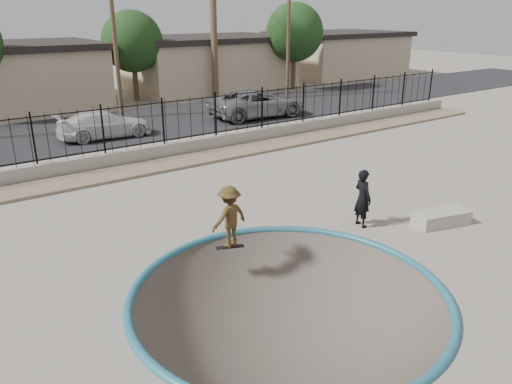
{
  "coord_description": "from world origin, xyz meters",
  "views": [
    {
      "loc": [
        -6.03,
        -8.25,
        5.84
      ],
      "look_at": [
        1.26,
        2.0,
        1.21
      ],
      "focal_mm": 35.0,
      "sensor_mm": 36.0,
      "label": 1
    }
  ],
  "objects": [
    {
      "name": "utility_pole_mid",
      "position": [
        4.0,
        19.0,
        4.96
      ],
      "size": [
        1.7,
        0.24,
        9.5
      ],
      "color": "#473323",
      "rests_on": "ground"
    },
    {
      "name": "car_c",
      "position": [
        1.63,
        15.0,
        0.67
      ],
      "size": [
        4.46,
        2.02,
        1.27
      ],
      "primitive_type": "imported",
      "rotation": [
        0.0,
        0.0,
        1.51
      ],
      "color": "silver",
      "rests_on": "street"
    },
    {
      "name": "videographer",
      "position": [
        4.0,
        0.68,
        0.84
      ],
      "size": [
        0.47,
        0.65,
        1.68
      ],
      "primitive_type": "imported",
      "rotation": [
        0.0,
        0.0,
        1.45
      ],
      "color": "black",
      "rests_on": "ground"
    },
    {
      "name": "house_center",
      "position": [
        0.0,
        26.5,
        1.97
      ],
      "size": [
        10.6,
        8.6,
        3.9
      ],
      "color": "tan",
      "rests_on": "ground"
    },
    {
      "name": "utility_pole_right",
      "position": [
        16.0,
        19.0,
        4.7
      ],
      "size": [
        1.7,
        0.24,
        9.0
      ],
      "color": "#473323",
      "rests_on": "ground"
    },
    {
      "name": "car_d",
      "position": [
        10.41,
        14.75,
        0.81
      ],
      "size": [
        5.71,
        2.88,
        1.55
      ],
      "primitive_type": "imported",
      "rotation": [
        0.0,
        0.0,
        1.51
      ],
      "color": "gray",
      "rests_on": "street"
    },
    {
      "name": "fence",
      "position": [
        0.0,
        10.3,
        1.5
      ],
      "size": [
        40.0,
        0.04,
        1.8
      ],
      "color": "black",
      "rests_on": "retaining_wall"
    },
    {
      "name": "skateboard",
      "position": [
        0.14,
        1.6,
        0.05
      ],
      "size": [
        0.74,
        0.44,
        0.06
      ],
      "rotation": [
        0.0,
        0.0,
        -0.39
      ],
      "color": "black",
      "rests_on": "ground"
    },
    {
      "name": "bowl_pit",
      "position": [
        0.0,
        -1.0,
        0.0
      ],
      "size": [
        6.84,
        6.84,
        1.8
      ],
      "primitive_type": null,
      "color": "#4E423C",
      "rests_on": "ground"
    },
    {
      "name": "rock_strip",
      "position": [
        0.0,
        9.2,
        0.06
      ],
      "size": [
        42.0,
        1.6,
        0.11
      ],
      "primitive_type": "cube",
      "color": "#90785E",
      "rests_on": "ground"
    },
    {
      "name": "concrete_ledge",
      "position": [
        5.94,
        -0.6,
        0.2
      ],
      "size": [
        1.73,
        1.08,
        0.4
      ],
      "primitive_type": "cube",
      "rotation": [
        0.0,
        0.0,
        -0.26
      ],
      "color": "#A09C8E",
      "rests_on": "ground"
    },
    {
      "name": "ground",
      "position": [
        0.0,
        12.0,
        -1.1
      ],
      "size": [
        120.0,
        120.0,
        2.2
      ],
      "primitive_type": "cube",
      "color": "gray",
      "rests_on": "ground"
    },
    {
      "name": "skater",
      "position": [
        0.14,
        1.6,
        0.81
      ],
      "size": [
        1.11,
        0.73,
        1.61
      ],
      "primitive_type": "imported",
      "rotation": [
        0.0,
        0.0,
        3.27
      ],
      "color": "brown",
      "rests_on": "ground"
    },
    {
      "name": "coping_ring",
      "position": [
        0.0,
        -1.0,
        0.0
      ],
      "size": [
        7.04,
        7.04,
        0.2
      ],
      "primitive_type": "torus",
      "color": "#276980",
      "rests_on": "ground"
    },
    {
      "name": "retaining_wall",
      "position": [
        0.0,
        10.3,
        0.3
      ],
      "size": [
        42.0,
        0.45,
        0.6
      ],
      "primitive_type": "cube",
      "color": "#A1998D",
      "rests_on": "ground"
    },
    {
      "name": "street_tree_mid",
      "position": [
        7.0,
        24.0,
        3.84
      ],
      "size": [
        3.96,
        3.96,
        5.83
      ],
      "color": "#473323",
      "rests_on": "ground"
    },
    {
      "name": "house_east",
      "position": [
        14.0,
        26.5,
        1.97
      ],
      "size": [
        12.6,
        8.6,
        3.9
      ],
      "color": "tan",
      "rests_on": "ground"
    },
    {
      "name": "street_tree_right",
      "position": [
        19.0,
        22.0,
        4.19
      ],
      "size": [
        4.32,
        4.32,
        6.36
      ],
      "color": "#473323",
      "rests_on": "ground"
    },
    {
      "name": "street",
      "position": [
        0.0,
        17.0,
        0.02
      ],
      "size": [
        90.0,
        8.0,
        0.04
      ],
      "primitive_type": "cube",
      "color": "black",
      "rests_on": "ground"
    },
    {
      "name": "house_east_far",
      "position": [
        28.0,
        26.5,
        1.97
      ],
      "size": [
        11.6,
        8.6,
        3.9
      ],
      "color": "tan",
      "rests_on": "ground"
    }
  ]
}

